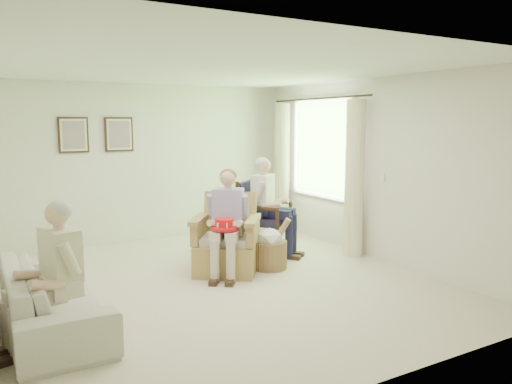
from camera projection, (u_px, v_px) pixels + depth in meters
floor at (218, 284)px, 6.15m from camera, size 5.50×5.50×0.00m
back_wall at (147, 163)px, 8.33m from camera, size 5.00×0.04×2.60m
front_wall at (380, 216)px, 3.60m from camera, size 5.00×0.04×2.60m
right_wall at (374, 169)px, 7.20m from camera, size 0.04×5.50×2.60m
ceiling at (216, 68)px, 5.79m from camera, size 5.00×5.50×0.02m
window at (322, 146)px, 8.17m from camera, size 0.13×2.50×1.63m
curtain_left at (354, 179)px, 7.32m from camera, size 0.34×0.34×2.30m
curtain_right at (282, 168)px, 9.01m from camera, size 0.34×0.34×2.30m
framed_print_left at (73, 135)px, 7.67m from camera, size 0.45×0.05×0.55m
framed_print_right at (119, 134)px, 8.01m from camera, size 0.45×0.05×0.55m
wicker_armchair at (225, 247)px, 6.60m from camera, size 0.81×0.80×1.04m
wood_armchair at (261, 214)px, 7.52m from camera, size 0.71×0.67×1.10m
sofa at (52, 296)px, 4.82m from camera, size 2.10×0.82×0.61m
person_wicker at (230, 215)px, 6.42m from camera, size 0.40×0.62×1.35m
person_dark at (268, 199)px, 7.32m from camera, size 0.40×0.62×1.43m
person_sofa at (57, 266)px, 4.37m from camera, size 0.42×0.63×1.27m
red_hat at (224, 225)px, 6.22m from camera, size 0.33×0.33×0.14m
hatbox at (269, 248)px, 6.77m from camera, size 0.59×0.59×0.71m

